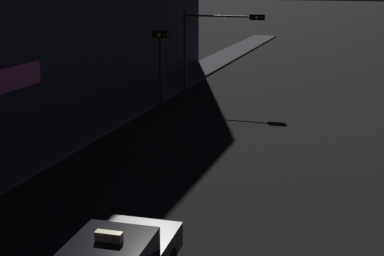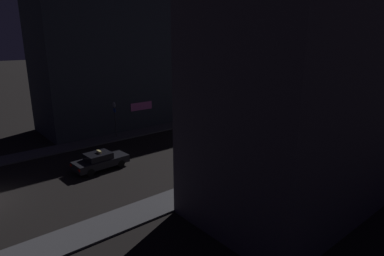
{
  "view_description": "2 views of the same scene",
  "coord_description": "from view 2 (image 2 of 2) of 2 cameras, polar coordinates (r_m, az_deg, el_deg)",
  "views": [
    {
      "loc": [
        4.34,
        -0.7,
        6.63
      ],
      "look_at": [
        -1.36,
        16.55,
        1.69
      ],
      "focal_mm": 53.17,
      "sensor_mm": 36.0,
      "label": 1
    },
    {
      "loc": [
        23.56,
        -1.5,
        10.53
      ],
      "look_at": [
        0.75,
        17.5,
        2.24
      ],
      "focal_mm": 30.49,
      "sensor_mm": 36.0,
      "label": 2
    }
  ],
  "objects": [
    {
      "name": "taxi",
      "position": [
        27.95,
        -15.74,
        -5.52
      ],
      "size": [
        2.07,
        4.55,
        1.62
      ],
      "color": "black",
      "rests_on": "ground_plane"
    },
    {
      "name": "sign_pole_left",
      "position": [
        35.52,
        -13.33,
        2.04
      ],
      "size": [
        0.58,
        0.1,
        3.85
      ],
      "color": "#2D2D33",
      "rests_on": "sidewalk_left"
    },
    {
      "name": "traffic_light_overhead",
      "position": [
        42.57,
        8.52,
        5.82
      ],
      "size": [
        4.6,
        0.42,
        4.63
      ],
      "color": "#2D2D33",
      "rests_on": "ground_plane"
    },
    {
      "name": "sidewalk_left",
      "position": [
        45.25,
        4.92,
        2.18
      ],
      "size": [
        2.43,
        63.08,
        0.13
      ],
      "primitive_type": "cube",
      "color": "#424247",
      "rests_on": "ground_plane"
    },
    {
      "name": "street_lamp_near_block",
      "position": [
        24.69,
        6.97,
        1.17
      ],
      "size": [
        0.42,
        0.42,
        6.84
      ],
      "color": "#2D2D33",
      "rests_on": "sidewalk_right"
    },
    {
      "name": "sidewalk_right",
      "position": [
        36.41,
        22.07,
        -2.27
      ],
      "size": [
        2.43,
        63.08,
        0.13
      ],
      "primitive_type": "cube",
      "color": "#424247",
      "rests_on": "ground_plane"
    },
    {
      "name": "building_facade_left",
      "position": [
        44.75,
        -4.45,
        11.97
      ],
      "size": [
        8.01,
        32.97,
        15.45
      ],
      "color": "#282D38",
      "rests_on": "ground_plane"
    },
    {
      "name": "street_lamp_far_block",
      "position": [
        40.78,
        26.04,
        5.69
      ],
      "size": [
        0.45,
        0.45,
        6.94
      ],
      "color": "#2D2D33",
      "rests_on": "sidewalk_right"
    },
    {
      "name": "traffic_light_left_kerb",
      "position": [
        41.29,
        2.98,
        4.8
      ],
      "size": [
        0.8,
        0.42,
        3.93
      ],
      "color": "#2D2D33",
      "rests_on": "ground_plane"
    }
  ]
}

